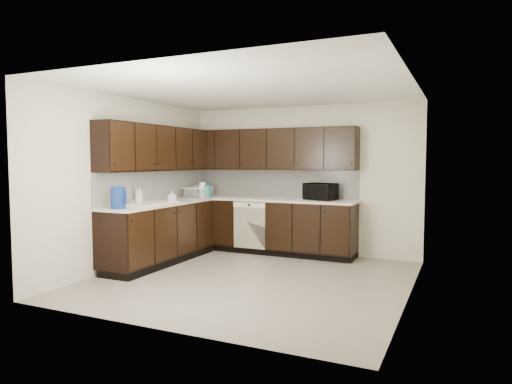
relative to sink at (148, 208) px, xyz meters
The scene contains 20 objects.
floor 1.90m from the sink, ahead, with size 4.00×4.00×0.00m, color gray.
ceiling 2.33m from the sink, ahead, with size 4.00×4.00×0.00m, color white.
wall_back 2.65m from the sink, 50.13° to the left, with size 4.00×0.02×2.50m, color beige.
wall_left 0.49m from the sink, behind, with size 0.02×4.00×2.50m, color beige.
wall_right 3.70m from the sink, ahead, with size 0.02×4.00×2.50m, color beige.
wall_front 2.63m from the sink, 49.77° to the right, with size 4.00×0.02×2.50m, color beige.
lower_cabinets 1.39m from the sink, 58.99° to the left, with size 3.00×2.80×0.90m.
countertop 1.31m from the sink, 59.01° to the left, with size 3.03×2.83×0.04m.
backsplash 1.44m from the sink, 70.83° to the left, with size 3.00×2.80×0.48m.
upper_cabinets 1.61m from the sink, 64.56° to the left, with size 3.00×2.80×0.70m.
dishwasher 1.76m from the sink, 55.40° to the left, with size 0.58×0.04×0.78m.
sink is the anchor object (origin of this frame).
microwave 2.73m from the sink, 39.26° to the left, with size 0.49×0.33×0.27m, color black.
soap_bottle_a 0.42m from the sink, 58.72° to the left, with size 0.09×0.09×0.19m, color gray.
soap_bottle_b 0.28m from the sink, 162.09° to the left, with size 0.10×0.10×0.26m, color gray.
toaster_oven 1.70m from the sink, 92.33° to the left, with size 0.31×0.23×0.20m, color #BABABD.
storage_bin 1.37m from the sink, 90.03° to the left, with size 0.41×0.30×0.16m, color silver.
blue_pitcher 0.72m from the sink, 85.40° to the right, with size 0.20×0.20×0.30m, color navy.
teal_tumbler 1.39m from the sink, 81.61° to the left, with size 0.10×0.10×0.22m, color #0C857D.
paper_towel_roll 1.38m from the sink, 85.41° to the left, with size 0.12×0.12×0.26m, color silver.
Camera 1 is at (2.55, -5.41, 1.59)m, focal length 32.00 mm.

